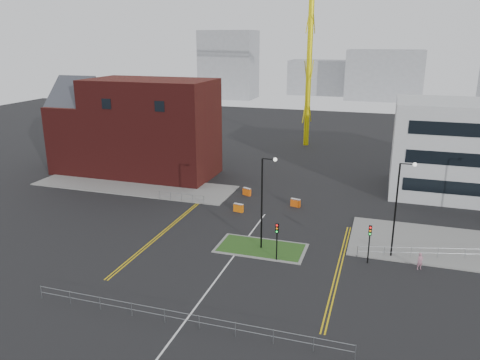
# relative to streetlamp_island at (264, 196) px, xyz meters

# --- Properties ---
(ground) EXTENTS (200.00, 200.00, 0.00)m
(ground) POSITION_rel_streetlamp_island_xyz_m (-2.22, -8.00, -5.41)
(ground) COLOR black
(ground) RESTS_ON ground
(pavement_left) EXTENTS (28.00, 8.00, 0.12)m
(pavement_left) POSITION_rel_streetlamp_island_xyz_m (-22.22, 14.00, -5.35)
(pavement_left) COLOR slate
(pavement_left) RESTS_ON ground
(pavement_right) EXTENTS (24.00, 10.00, 0.12)m
(pavement_right) POSITION_rel_streetlamp_island_xyz_m (19.78, 6.00, -5.35)
(pavement_right) COLOR slate
(pavement_right) RESTS_ON ground
(island_kerb) EXTENTS (8.60, 4.60, 0.08)m
(island_kerb) POSITION_rel_streetlamp_island_xyz_m (-0.22, 0.00, -5.37)
(island_kerb) COLOR slate
(island_kerb) RESTS_ON ground
(grass_island) EXTENTS (8.00, 4.00, 0.12)m
(grass_island) POSITION_rel_streetlamp_island_xyz_m (-0.22, 0.00, -5.35)
(grass_island) COLOR #244316
(grass_island) RESTS_ON ground
(brick_building) EXTENTS (24.20, 10.07, 14.24)m
(brick_building) POSITION_rel_streetlamp_island_xyz_m (-25.19, 20.00, 1.44)
(brick_building) COLOR #4F1513
(brick_building) RESTS_ON ground
(streetlamp_island) EXTENTS (1.46, 0.36, 9.18)m
(streetlamp_island) POSITION_rel_streetlamp_island_xyz_m (0.00, 0.00, 0.00)
(streetlamp_island) COLOR black
(streetlamp_island) RESTS_ON ground
(streetlamp_right_near) EXTENTS (1.46, 0.36, 9.18)m
(streetlamp_right_near) POSITION_rel_streetlamp_island_xyz_m (12.00, 2.00, 0.00)
(streetlamp_right_near) COLOR black
(streetlamp_right_near) RESTS_ON ground
(traffic_light_island) EXTENTS (0.28, 0.33, 3.65)m
(traffic_light_island) POSITION_rel_streetlamp_island_xyz_m (1.78, -2.02, -2.85)
(traffic_light_island) COLOR black
(traffic_light_island) RESTS_ON ground
(traffic_light_right) EXTENTS (0.28, 0.33, 3.65)m
(traffic_light_right) POSITION_rel_streetlamp_island_xyz_m (9.78, -0.02, -2.85)
(traffic_light_right) COLOR black
(traffic_light_right) RESTS_ON ground
(railing_front) EXTENTS (24.05, 0.05, 1.10)m
(railing_front) POSITION_rel_streetlamp_island_xyz_m (-2.22, -14.00, -4.63)
(railing_front) COLOR gray
(railing_front) RESTS_ON ground
(railing_left) EXTENTS (6.05, 0.05, 1.10)m
(railing_left) POSITION_rel_streetlamp_island_xyz_m (-13.22, 10.00, -4.67)
(railing_left) COLOR gray
(railing_left) RESTS_ON ground
(railing_right) EXTENTS (19.05, 5.05, 1.10)m
(railing_right) POSITION_rel_streetlamp_island_xyz_m (18.28, 3.50, -4.63)
(railing_right) COLOR gray
(railing_right) RESTS_ON ground
(centre_line) EXTENTS (0.15, 30.00, 0.01)m
(centre_line) POSITION_rel_streetlamp_island_xyz_m (-2.22, -6.00, -5.41)
(centre_line) COLOR silver
(centre_line) RESTS_ON ground
(yellow_left_a) EXTENTS (0.12, 24.00, 0.01)m
(yellow_left_a) POSITION_rel_streetlamp_island_xyz_m (-11.22, 2.00, -5.41)
(yellow_left_a) COLOR gold
(yellow_left_a) RESTS_ON ground
(yellow_left_b) EXTENTS (0.12, 24.00, 0.01)m
(yellow_left_b) POSITION_rel_streetlamp_island_xyz_m (-10.92, 2.00, -5.41)
(yellow_left_b) COLOR gold
(yellow_left_b) RESTS_ON ground
(yellow_right_a) EXTENTS (0.12, 20.00, 0.01)m
(yellow_right_a) POSITION_rel_streetlamp_island_xyz_m (7.28, -2.00, -5.41)
(yellow_right_a) COLOR gold
(yellow_right_a) RESTS_ON ground
(yellow_right_b) EXTENTS (0.12, 20.00, 0.01)m
(yellow_right_b) POSITION_rel_streetlamp_island_xyz_m (7.58, -2.00, -5.41)
(yellow_right_b) COLOR gold
(yellow_right_b) RESTS_ON ground
(skyline_a) EXTENTS (18.00, 12.00, 22.00)m
(skyline_a) POSITION_rel_streetlamp_island_xyz_m (-42.22, 112.00, 5.59)
(skyline_a) COLOR gray
(skyline_a) RESTS_ON ground
(skyline_b) EXTENTS (24.00, 12.00, 16.00)m
(skyline_b) POSITION_rel_streetlamp_island_xyz_m (7.78, 122.00, 2.59)
(skyline_b) COLOR gray
(skyline_b) RESTS_ON ground
(skyline_d) EXTENTS (30.00, 12.00, 12.00)m
(skyline_d) POSITION_rel_streetlamp_island_xyz_m (-10.22, 132.00, 0.59)
(skyline_d) COLOR gray
(skyline_d) RESTS_ON ground
(pedestrian) EXTENTS (0.67, 0.60, 1.54)m
(pedestrian) POSITION_rel_streetlamp_island_xyz_m (14.21, 0.18, -4.64)
(pedestrian) COLOR #BA788E
(pedestrian) RESTS_ON ground
(barrier_left) EXTENTS (1.22, 0.60, 0.99)m
(barrier_left) POSITION_rel_streetlamp_island_xyz_m (-5.40, 8.87, -4.88)
(barrier_left) COLOR orange
(barrier_left) RESTS_ON ground
(barrier_mid) EXTENTS (1.22, 0.84, 0.98)m
(barrier_mid) POSITION_rel_streetlamp_island_xyz_m (-6.22, 14.92, -4.88)
(barrier_mid) COLOR #E5580C
(barrier_mid) RESTS_ON ground
(barrier_right) EXTENTS (1.23, 0.65, 0.99)m
(barrier_right) POSITION_rel_streetlamp_island_xyz_m (0.63, 12.63, -4.88)
(barrier_right) COLOR #E7570C
(barrier_right) RESTS_ON ground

